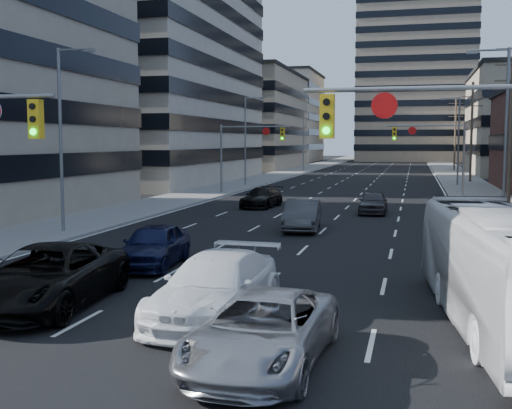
{
  "coord_description": "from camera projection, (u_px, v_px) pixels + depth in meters",
  "views": [
    {
      "loc": [
        6.25,
        -8.1,
        4.52
      ],
      "look_at": [
        0.56,
        14.88,
        2.2
      ],
      "focal_mm": 45.0,
      "sensor_mm": 36.0,
      "label": 1
    }
  ],
  "objects": [
    {
      "name": "road_surface",
      "position": [
        384.0,
        163.0,
        135.34
      ],
      "size": [
        18.0,
        300.0,
        0.02
      ],
      "primitive_type": "cube",
      "color": "black",
      "rests_on": "ground"
    },
    {
      "name": "sidewalk_left",
      "position": [
        330.0,
        162.0,
        138.09
      ],
      "size": [
        5.0,
        300.0,
        0.15
      ],
      "primitive_type": "cube",
      "color": "slate",
      "rests_on": "ground"
    },
    {
      "name": "sidewalk_right",
      "position": [
        441.0,
        163.0,
        132.58
      ],
      "size": [
        5.0,
        300.0,
        0.15
      ],
      "primitive_type": "cube",
      "color": "slate",
      "rests_on": "ground"
    },
    {
      "name": "office_left_mid",
      "position": [
        116.0,
        58.0,
        72.82
      ],
      "size": [
        26.0,
        34.0,
        28.0
      ],
      "primitive_type": "cube",
      "color": "#ADA089",
      "rests_on": "ground"
    },
    {
      "name": "office_left_far",
      "position": [
        237.0,
        122.0,
        111.33
      ],
      "size": [
        20.0,
        30.0,
        16.0
      ],
      "primitive_type": "cube",
      "color": "gray",
      "rests_on": "ground"
    },
    {
      "name": "apartment_tower",
      "position": [
        417.0,
        37.0,
        150.39
      ],
      "size": [
        26.0,
        26.0,
        58.0
      ],
      "primitive_type": "cube",
      "color": "gray",
      "rests_on": "ground"
    },
    {
      "name": "bg_block_left",
      "position": [
        266.0,
        118.0,
        150.73
      ],
      "size": [
        24.0,
        24.0,
        20.0
      ],
      "primitive_type": "cube",
      "color": "#ADA089",
      "rests_on": "ground"
    },
    {
      "name": "signal_near_right",
      "position": [
        467.0,
        150.0,
        15.28
      ],
      "size": [
        6.59,
        0.33,
        6.0
      ],
      "color": "slate",
      "rests_on": "ground"
    },
    {
      "name": "signal_far_left",
      "position": [
        247.0,
        144.0,
        54.65
      ],
      "size": [
        6.09,
        0.33,
        6.0
      ],
      "color": "slate",
      "rests_on": "ground"
    },
    {
      "name": "signal_far_right",
      "position": [
        434.0,
        144.0,
        50.97
      ],
      "size": [
        6.09,
        0.33,
        6.0
      ],
      "color": "slate",
      "rests_on": "ground"
    },
    {
      "name": "utility_pole_block",
      "position": [
        511.0,
        122.0,
        41.05
      ],
      "size": [
        2.2,
        0.28,
        11.0
      ],
      "color": "#4C3D2D",
      "rests_on": "ground"
    },
    {
      "name": "utility_pole_midblock",
      "position": [
        472.0,
        130.0,
        70.03
      ],
      "size": [
        2.2,
        0.28,
        11.0
      ],
      "color": "#4C3D2D",
      "rests_on": "ground"
    },
    {
      "name": "utility_pole_distant",
      "position": [
        455.0,
        134.0,
        99.01
      ],
      "size": [
        2.2,
        0.28,
        11.0
      ],
      "color": "#4C3D2D",
      "rests_on": "ground"
    },
    {
      "name": "streetlight_left_near",
      "position": [
        63.0,
        131.0,
        31.06
      ],
      "size": [
        2.03,
        0.22,
        9.0
      ],
      "color": "slate",
      "rests_on": "ground"
    },
    {
      "name": "streetlight_left_mid",
      "position": [
        247.0,
        136.0,
        64.87
      ],
      "size": [
        2.03,
        0.22,
        9.0
      ],
      "color": "slate",
      "rests_on": "ground"
    },
    {
      "name": "streetlight_left_far",
      "position": [
        305.0,
        138.0,
        98.68
      ],
      "size": [
        2.03,
        0.22,
        9.0
      ],
      "color": "slate",
      "rests_on": "ground"
    },
    {
      "name": "streetlight_right_near",
      "position": [
        503.0,
        131.0,
        30.94
      ],
      "size": [
        2.03,
        0.22,
        9.0
      ],
      "color": "slate",
      "rests_on": "ground"
    },
    {
      "name": "streetlight_right_far",
      "position": [
        457.0,
        136.0,
        64.75
      ],
      "size": [
        2.03,
        0.22,
        9.0
      ],
      "color": "slate",
      "rests_on": "ground"
    },
    {
      "name": "black_pickup",
      "position": [
        47.0,
        277.0,
        17.49
      ],
      "size": [
        3.32,
        6.33,
        1.7
      ],
      "primitive_type": "imported",
      "rotation": [
        0.0,
        0.0,
        0.08
      ],
      "color": "black",
      "rests_on": "ground"
    },
    {
      "name": "white_van",
      "position": [
        216.0,
        287.0,
        16.33
      ],
      "size": [
        2.61,
        5.81,
        1.65
      ],
      "primitive_type": "imported",
      "rotation": [
        0.0,
        0.0,
        -0.05
      ],
      "color": "white",
      "rests_on": "ground"
    },
    {
      "name": "silver_suv",
      "position": [
        263.0,
        331.0,
        12.94
      ],
      "size": [
        2.62,
        5.3,
        1.44
      ],
      "primitive_type": "imported",
      "rotation": [
        0.0,
        0.0,
        -0.04
      ],
      "color": "#9E9DA1",
      "rests_on": "ground"
    },
    {
      "name": "transit_bus",
      "position": [
        503.0,
        268.0,
        15.52
      ],
      "size": [
        3.68,
        10.79,
        2.94
      ],
      "primitive_type": "imported",
      "rotation": [
        0.0,
        0.0,
        0.12
      ],
      "color": "silver",
      "rests_on": "ground"
    },
    {
      "name": "sedan_blue",
      "position": [
        154.0,
        245.0,
        23.18
      ],
      "size": [
        2.26,
        4.76,
        1.57
      ],
      "primitive_type": "imported",
      "rotation": [
        0.0,
        0.0,
        0.09
      ],
      "color": "black",
      "rests_on": "ground"
    },
    {
      "name": "sedan_grey_center",
      "position": [
        302.0,
        215.0,
        32.73
      ],
      "size": [
        2.06,
        4.9,
        1.58
      ],
      "primitive_type": "imported",
      "rotation": [
        0.0,
        0.0,
        0.08
      ],
      "color": "#393A3C",
      "rests_on": "ground"
    },
    {
      "name": "sedan_black_far",
      "position": [
        262.0,
        198.0,
        44.11
      ],
      "size": [
        2.39,
        4.94,
        1.39
      ],
      "primitive_type": "imported",
      "rotation": [
        0.0,
        0.0,
        -0.1
      ],
      "color": "black",
      "rests_on": "ground"
    },
    {
      "name": "sedan_grey_right",
      "position": [
        373.0,
        202.0,
        40.3
      ],
      "size": [
        1.73,
        4.24,
        1.44
      ],
      "primitive_type": "imported",
      "rotation": [
        0.0,
        0.0,
        0.01
      ],
      "color": "#353538",
      "rests_on": "ground"
    }
  ]
}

